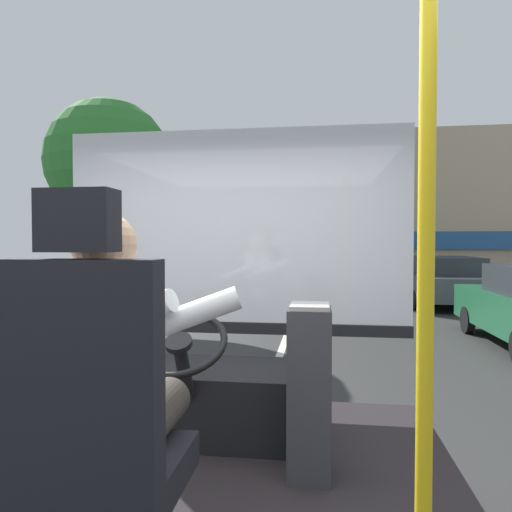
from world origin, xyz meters
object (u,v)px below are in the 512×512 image
(steering_console, at_px, (201,398))
(bus_driver, at_px, (112,365))
(driver_seat, at_px, (97,433))
(parked_car_white, at_px, (408,270))
(handrail_pole, at_px, (425,306))
(fare_box, at_px, (309,390))
(parked_car_charcoal, at_px, (442,280))

(steering_console, bearing_deg, bus_driver, -90.00)
(driver_seat, height_order, parked_car_white, driver_seat)
(handrail_pole, relative_size, parked_car_white, 0.48)
(bus_driver, height_order, parked_car_white, bus_driver)
(handrail_pole, xyz_separation_m, fare_box, (-0.32, 0.97, -0.55))
(bus_driver, bearing_deg, parked_car_white, 76.61)
(bus_driver, distance_m, parked_car_charcoal, 12.93)
(bus_driver, relative_size, handrail_pole, 0.42)
(handrail_pole, xyz_separation_m, parked_car_charcoal, (3.15, 12.44, -0.89))
(driver_seat, relative_size, bus_driver, 1.59)
(parked_car_white, bearing_deg, steering_console, -104.32)
(handrail_pole, xyz_separation_m, parked_car_white, (3.15, 17.48, -0.93))
(steering_console, xyz_separation_m, fare_box, (0.64, -0.39, 0.20))
(handrail_pole, distance_m, parked_car_charcoal, 12.86)
(parked_car_white, bearing_deg, fare_box, -101.89)
(driver_seat, height_order, steering_console, driver_seat)
(fare_box, bearing_deg, parked_car_white, 78.11)
(fare_box, relative_size, parked_car_white, 0.21)
(driver_seat, relative_size, steering_console, 1.17)
(driver_seat, bearing_deg, bus_driver, 90.00)
(driver_seat, distance_m, parked_car_charcoal, 13.03)
(parked_car_charcoal, bearing_deg, bus_driver, -108.58)
(steering_console, bearing_deg, fare_box, -31.39)
(parked_car_charcoal, bearing_deg, handrail_pole, -104.22)
(driver_seat, distance_m, bus_driver, 0.21)
(driver_seat, relative_size, parked_car_charcoal, 0.30)
(fare_box, bearing_deg, parked_car_charcoal, 73.14)
(fare_box, height_order, parked_car_white, fare_box)
(bus_driver, bearing_deg, steering_console, 90.00)
(bus_driver, relative_size, steering_console, 0.73)
(handrail_pole, relative_size, fare_box, 2.31)
(steering_console, relative_size, parked_car_white, 0.27)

